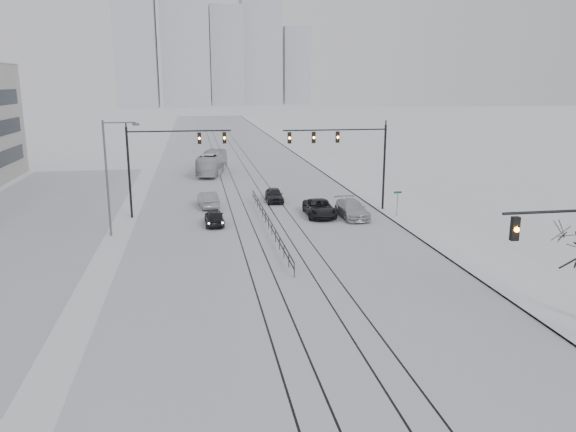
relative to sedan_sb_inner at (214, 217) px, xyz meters
The scene contains 17 objects.
road 28.33m from the sedan_sb_inner, 81.20° to the left, with size 22.00×260.00×0.02m, color silver.
sidewalk_east 33.20m from the sedan_sb_inner, 57.50° to the left, with size 5.00×260.00×0.16m, color white.
curb 31.95m from the sedan_sb_inner, 61.21° to the left, with size 0.10×260.00×0.12m, color gray.
parking_strip 15.96m from the sedan_sb_inner, 169.19° to the left, with size 14.00×60.00×0.03m, color silver.
tram_rails 9.11m from the sedan_sb_inner, 61.53° to the left, with size 5.30×180.00×0.01m.
skyline 243.65m from the sedan_sb_inner, 87.78° to the left, with size 96.00×48.00×72.00m.
traffic_mast_ne 13.81m from the sedan_sb_inner, 13.45° to the left, with size 9.60×0.37×8.00m.
traffic_mast_nw 7.58m from the sedan_sb_inner, 136.40° to the left, with size 9.10×0.37×8.00m.
street_light_west 9.30m from the sedan_sb_inner, 165.68° to the right, with size 2.73×0.25×9.00m.
median_fence 4.78m from the sedan_sb_inner, 24.85° to the right, with size 0.06×24.00×1.00m.
street_sign 16.16m from the sedan_sb_inner, ahead, with size 0.70×0.06×2.40m.
sedan_sb_inner is the anchor object (origin of this frame).
sedan_sb_outer 7.08m from the sedan_sb_inner, 92.54° to the left, with size 1.59×4.56×1.50m, color #909497.
sedan_nb_front 9.60m from the sedan_sb_inner, ahead, with size 2.45×5.31×1.48m, color black.
sedan_nb_right 12.19m from the sedan_sb_inner, ahead, with size 2.16×5.31×1.54m, color #B8BBC1.
sedan_nb_far 10.64m from the sedan_sb_inner, 53.44° to the left, with size 1.63×4.05×1.38m, color black.
box_truck 27.28m from the sedan_sb_inner, 88.27° to the left, with size 2.44×10.42×2.90m, color #B9BABD.
Camera 1 is at (-5.83, -14.30, 11.79)m, focal length 35.00 mm.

